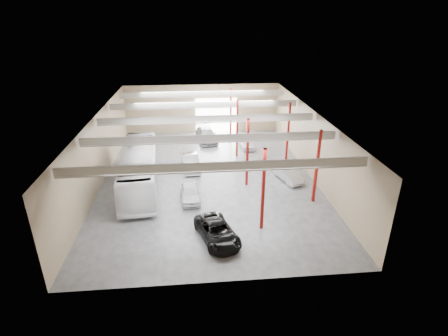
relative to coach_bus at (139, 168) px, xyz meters
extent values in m
cube|color=#404044|center=(7.01, 1.30, -1.96)|extent=(22.00, 32.00, 0.01)
cube|color=#A3A29E|center=(7.01, 1.30, 5.04)|extent=(22.00, 32.00, 0.12)
cube|color=brown|center=(7.01, 17.30, 1.54)|extent=(22.00, 0.12, 7.00)
cube|color=brown|center=(7.01, -14.70, 1.54)|extent=(22.00, 0.12, 7.00)
cube|color=brown|center=(-3.99, 1.30, 1.54)|extent=(0.12, 32.00, 7.00)
cube|color=brown|center=(18.01, 1.30, 1.54)|extent=(0.12, 32.00, 7.00)
cube|color=white|center=(9.01, 17.15, 0.54)|extent=(6.00, 0.20, 5.00)
cube|color=maroon|center=(10.81, -8.70, 1.54)|extent=(0.25, 0.25, 7.00)
cube|color=maroon|center=(10.81, -0.70, 1.54)|extent=(0.25, 0.25, 7.00)
cube|color=maroon|center=(10.81, 7.30, 1.54)|extent=(0.25, 0.25, 7.00)
cube|color=maroon|center=(10.81, 14.30, 1.54)|extent=(0.25, 0.25, 7.00)
cube|color=maroon|center=(16.51, -4.70, 1.54)|extent=(0.25, 0.25, 7.00)
cube|color=maroon|center=(16.51, 5.30, 1.54)|extent=(0.25, 0.25, 7.00)
cube|color=#AEAEA9|center=(7.01, -10.70, 4.59)|extent=(21.60, 0.15, 0.60)
cube|color=#AEAEA9|center=(7.01, -10.70, 4.19)|extent=(21.60, 0.10, 0.10)
cube|color=#AEAEA9|center=(7.01, -4.70, 4.59)|extent=(21.60, 0.15, 0.60)
cube|color=#AEAEA9|center=(7.01, -4.70, 4.19)|extent=(21.60, 0.10, 0.10)
cube|color=#AEAEA9|center=(7.01, 1.30, 4.59)|extent=(21.60, 0.15, 0.60)
cube|color=#AEAEA9|center=(7.01, 1.30, 4.19)|extent=(21.60, 0.10, 0.10)
cube|color=#AEAEA9|center=(7.01, 7.30, 4.59)|extent=(21.60, 0.15, 0.60)
cube|color=#AEAEA9|center=(7.01, 7.30, 4.19)|extent=(21.60, 0.10, 0.10)
cube|color=#AEAEA9|center=(7.01, 13.30, 4.59)|extent=(21.60, 0.15, 0.60)
cube|color=#AEAEA9|center=(7.01, 13.30, 4.19)|extent=(21.60, 0.10, 0.10)
imported|color=white|center=(0.00, 0.00, 0.00)|extent=(4.45, 14.28, 3.91)
imported|color=black|center=(7.08, -9.99, -1.23)|extent=(3.83, 5.73, 1.46)
imported|color=silver|center=(5.01, -3.31, -1.21)|extent=(2.06, 4.51, 1.50)
imported|color=#A7A7AC|center=(5.10, 3.81, -1.14)|extent=(2.30, 5.15, 1.64)
imported|color=slate|center=(7.37, 13.30, -1.10)|extent=(3.25, 6.20, 1.72)
imported|color=#B6B5BA|center=(15.31, 0.07, -1.23)|extent=(2.73, 4.69, 1.46)
imported|color=white|center=(12.51, 9.98, -1.29)|extent=(1.85, 4.03, 1.34)
camera|label=1|loc=(5.50, -32.60, 14.18)|focal=28.00mm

